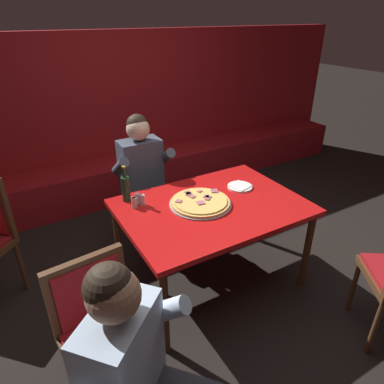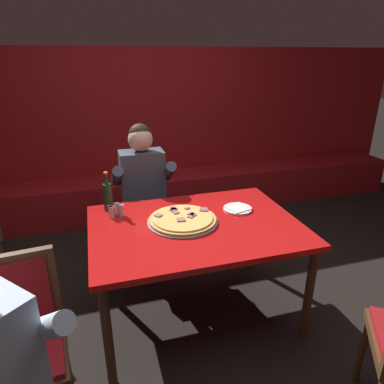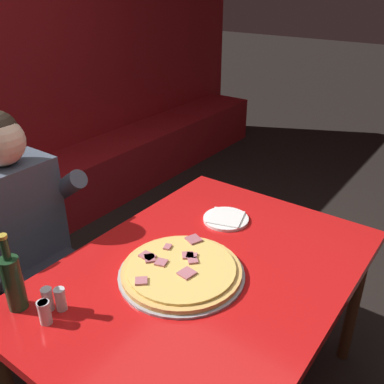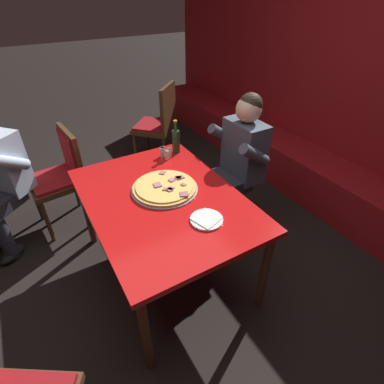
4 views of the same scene
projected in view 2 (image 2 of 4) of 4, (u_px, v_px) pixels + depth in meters
ground_plane at (195, 312)px, 2.58m from camera, size 24.00×24.00×0.00m
booth_wall_panel at (144, 131)px, 4.17m from camera, size 6.80×0.16×1.90m
booth_bench at (151, 195)px, 4.15m from camera, size 6.46×0.48×0.46m
main_dining_table at (195, 233)px, 2.33m from camera, size 1.40×1.00×0.75m
pizza at (183, 219)px, 2.33m from camera, size 0.48×0.48×0.05m
plate_white_paper at (238, 209)px, 2.51m from camera, size 0.21×0.21×0.02m
beer_bottle at (108, 196)px, 2.48m from camera, size 0.07×0.07×0.29m
shaker_parmesan at (117, 209)px, 2.43m from camera, size 0.04×0.04×0.09m
shaker_red_pepper_flakes at (111, 213)px, 2.38m from camera, size 0.04×0.04×0.09m
shaker_oregano at (111, 212)px, 2.38m from camera, size 0.04×0.04×0.09m
shaker_black_pepper at (121, 211)px, 2.41m from camera, size 0.04×0.04×0.09m
diner_seated_blue_shirt at (145, 191)px, 2.98m from camera, size 0.53×0.53×1.27m
dining_chair_side_aisle at (16, 337)px, 1.64m from camera, size 0.48×0.48×0.93m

